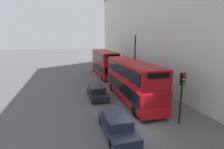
# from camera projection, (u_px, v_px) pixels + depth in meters

# --- Properties ---
(ground_plane) EXTENTS (200.00, 200.00, 0.00)m
(ground_plane) POSITION_uv_depth(u_px,v_px,m) (139.00, 128.00, 13.01)
(ground_plane) COLOR #515154
(bus_leading) EXTENTS (2.59, 10.80, 4.16)m
(bus_leading) POSITION_uv_depth(u_px,v_px,m) (132.00, 79.00, 18.27)
(bus_leading) COLOR #A80F14
(bus_leading) RESTS_ON ground
(bus_second_in_queue) EXTENTS (2.59, 10.95, 4.31)m
(bus_second_in_queue) POSITION_uv_depth(u_px,v_px,m) (104.00, 62.00, 30.68)
(bus_second_in_queue) COLOR #B20C0F
(bus_second_in_queue) RESTS_ON ground
(car_dark_sedan) EXTENTS (1.82, 4.66, 1.34)m
(car_dark_sedan) POSITION_uv_depth(u_px,v_px,m) (117.00, 124.00, 12.09)
(car_dark_sedan) COLOR #1E2338
(car_dark_sedan) RESTS_ON ground
(car_hatchback) EXTENTS (1.81, 4.27, 1.35)m
(car_hatchback) POSITION_uv_depth(u_px,v_px,m) (97.00, 92.00, 19.36)
(car_hatchback) COLOR black
(car_hatchback) RESTS_ON ground
(traffic_light) EXTENTS (0.30, 0.36, 4.04)m
(traffic_light) POSITION_uv_depth(u_px,v_px,m) (182.00, 88.00, 12.96)
(traffic_light) COLOR black
(traffic_light) RESTS_ON ground
(street_lamp) EXTENTS (0.44, 0.44, 7.26)m
(street_lamp) POSITION_uv_depth(u_px,v_px,m) (135.00, 55.00, 22.12)
(street_lamp) COLOR black
(street_lamp) RESTS_ON ground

